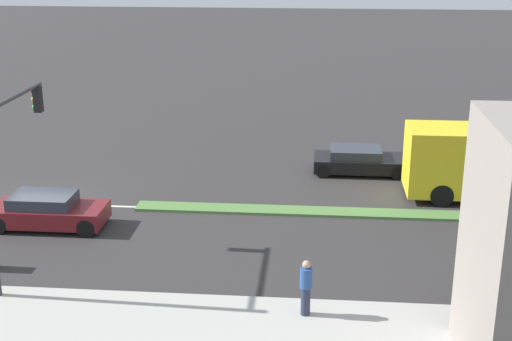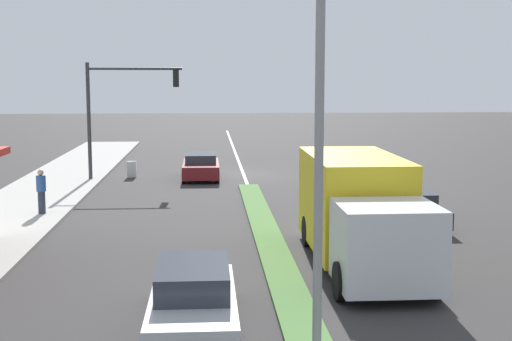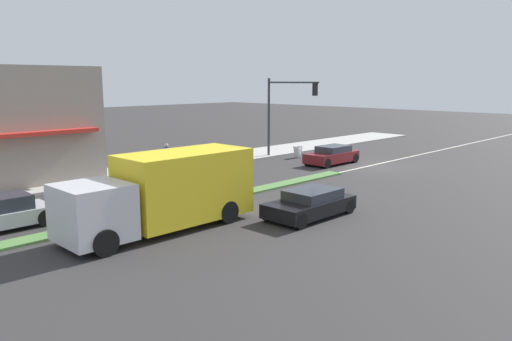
{
  "view_description": "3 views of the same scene",
  "coord_description": "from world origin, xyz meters",
  "views": [
    {
      "loc": [
        25.28,
        10.85,
        10.02
      ],
      "look_at": [
        -0.96,
        8.54,
        1.31
      ],
      "focal_mm": 50.0,
      "sensor_mm": 36.0,
      "label": 1
    },
    {
      "loc": [
        1.9,
        36.56,
        5.07
      ],
      "look_at": [
        0.11,
        10.79,
        1.64
      ],
      "focal_mm": 50.0,
      "sensor_mm": 36.0,
      "label": 2
    },
    {
      "loc": [
        -17.35,
        28.52,
        5.53
      ],
      "look_at": [
        -0.39,
        11.23,
        1.16
      ],
      "focal_mm": 35.0,
      "sensor_mm": 36.0,
      "label": 3
    }
  ],
  "objects": [
    {
      "name": "sidewalk_right",
      "position": [
        9.0,
        18.5,
        0.06
      ],
      "size": [
        4.0,
        73.0,
        0.12
      ],
      "primitive_type": "cube",
      "color": "#B2AFA8",
      "rests_on": "ground"
    },
    {
      "name": "warning_aframe_sign",
      "position": [
        5.68,
        0.69,
        0.43
      ],
      "size": [
        0.45,
        0.53,
        0.84
      ],
      "color": "silver",
      "rests_on": "ground"
    },
    {
      "name": "pedestrian",
      "position": [
        7.89,
        10.68,
        0.97
      ],
      "size": [
        0.34,
        0.34,
        1.62
      ],
      "color": "#282D42",
      "rests_on": "sidewalk_right"
    },
    {
      "name": "sedan_maroon",
      "position": [
        2.2,
        1.31,
        0.61
      ],
      "size": [
        1.78,
        4.04,
        1.24
      ],
      "color": "maroon",
      "rests_on": "ground"
    },
    {
      "name": "lane_marking_center",
      "position": [
        0.0,
        0.0,
        0.0
      ],
      "size": [
        0.16,
        60.0,
        0.01
      ],
      "primitive_type": "cube",
      "color": "beige",
      "rests_on": "ground"
    },
    {
      "name": "building_corner_store",
      "position": [
        10.43,
        18.13,
        3.22
      ],
      "size": [
        4.82,
        7.32,
        6.19
      ],
      "color": "gray",
      "rests_on": "sidewalk_right"
    },
    {
      "name": "delivery_truck",
      "position": [
        -2.2,
        17.9,
        1.47
      ],
      "size": [
        2.44,
        7.5,
        2.87
      ],
      "color": "silver",
      "rests_on": "ground"
    },
    {
      "name": "suv_black",
      "position": [
        -5.0,
        12.74,
        0.56
      ],
      "size": [
        1.89,
        4.03,
        1.13
      ],
      "color": "black",
      "rests_on": "ground"
    },
    {
      "name": "ground_plane",
      "position": [
        0.0,
        18.0,
        0.0
      ],
      "size": [
        160.0,
        160.0,
        0.0
      ],
      "primitive_type": "plane",
      "color": "#333030"
    },
    {
      "name": "traffic_signal_main",
      "position": [
        6.12,
        1.8,
        3.9
      ],
      "size": [
        4.59,
        0.34,
        5.6
      ],
      "color": "#333338",
      "rests_on": "sidewalk_right"
    }
  ]
}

